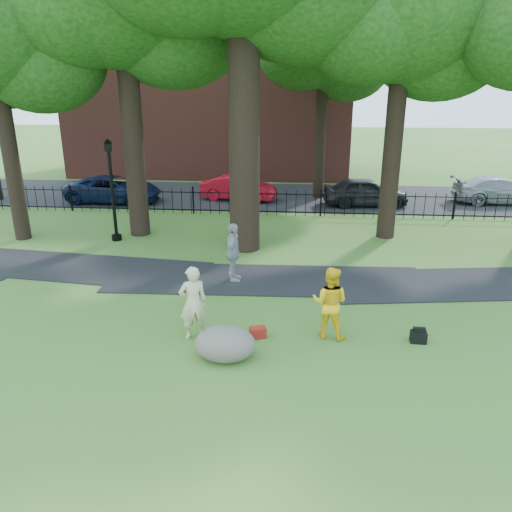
# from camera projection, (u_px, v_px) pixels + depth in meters

# --- Properties ---
(ground) EXTENTS (120.00, 120.00, 0.00)m
(ground) POSITION_uv_depth(u_px,v_px,m) (214.00, 338.00, 12.25)
(ground) COLOR #3A7027
(ground) RESTS_ON ground
(footpath) EXTENTS (36.07, 3.85, 0.03)m
(footpath) POSITION_uv_depth(u_px,v_px,m) (266.00, 280.00, 15.83)
(footpath) COLOR black
(footpath) RESTS_ON ground
(street) EXTENTS (80.00, 7.00, 0.02)m
(street) POSITION_uv_depth(u_px,v_px,m) (263.00, 196.00, 27.28)
(street) COLOR black
(street) RESTS_ON ground
(iron_fence) EXTENTS (44.00, 0.04, 1.20)m
(iron_fence) POSITION_uv_depth(u_px,v_px,m) (256.00, 202.00, 23.32)
(iron_fence) COLOR black
(iron_fence) RESTS_ON ground
(brick_building) EXTENTS (18.00, 8.00, 12.00)m
(brick_building) POSITION_uv_depth(u_px,v_px,m) (212.00, 80.00, 33.13)
(brick_building) COLOR brown
(brick_building) RESTS_ON ground
(tree_row) EXTENTS (26.82, 7.96, 12.42)m
(tree_row) POSITION_uv_depth(u_px,v_px,m) (262.00, 15.00, 17.39)
(tree_row) COLOR black
(tree_row) RESTS_ON ground
(woman) EXTENTS (0.80, 0.67, 1.86)m
(woman) POSITION_uv_depth(u_px,v_px,m) (193.00, 303.00, 12.00)
(woman) COLOR beige
(woman) RESTS_ON ground
(man) EXTENTS (1.04, 0.91, 1.82)m
(man) POSITION_uv_depth(u_px,v_px,m) (330.00, 303.00, 12.06)
(man) COLOR yellow
(man) RESTS_ON ground
(pedestrian) EXTENTS (0.54, 1.13, 1.88)m
(pedestrian) POSITION_uv_depth(u_px,v_px,m) (233.00, 253.00, 15.45)
(pedestrian) COLOR #9A9B9E
(pedestrian) RESTS_ON ground
(boulder) EXTENTS (1.67, 1.47, 0.81)m
(boulder) POSITION_uv_depth(u_px,v_px,m) (225.00, 342.00, 11.28)
(boulder) COLOR gray
(boulder) RESTS_ON ground
(lamppost) EXTENTS (0.39, 0.39, 3.95)m
(lamppost) POSITION_uv_depth(u_px,v_px,m) (112.00, 192.00, 19.17)
(lamppost) COLOR black
(lamppost) RESTS_ON ground
(backpack) EXTENTS (0.39, 0.25, 0.29)m
(backpack) POSITION_uv_depth(u_px,v_px,m) (418.00, 337.00, 12.03)
(backpack) COLOR black
(backpack) RESTS_ON ground
(red_bag) EXTENTS (0.45, 0.36, 0.27)m
(red_bag) POSITION_uv_depth(u_px,v_px,m) (258.00, 333.00, 12.25)
(red_bag) COLOR maroon
(red_bag) RESTS_ON ground
(red_sedan) EXTENTS (4.09, 1.91, 1.30)m
(red_sedan) POSITION_uv_depth(u_px,v_px,m) (238.00, 188.00, 26.25)
(red_sedan) COLOR red
(red_sedan) RESTS_ON ground
(navy_van) EXTENTS (4.90, 2.36, 1.35)m
(navy_van) POSITION_uv_depth(u_px,v_px,m) (114.00, 189.00, 25.78)
(navy_van) COLOR #0B1737
(navy_van) RESTS_ON ground
(grey_car) EXTENTS (4.33, 2.05, 1.43)m
(grey_car) POSITION_uv_depth(u_px,v_px,m) (365.00, 192.00, 25.04)
(grey_car) COLOR black
(grey_car) RESTS_ON ground
(silver_car) EXTENTS (4.73, 2.11, 1.35)m
(silver_car) POSITION_uv_depth(u_px,v_px,m) (499.00, 190.00, 25.57)
(silver_car) COLOR #9A9CA2
(silver_car) RESTS_ON ground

